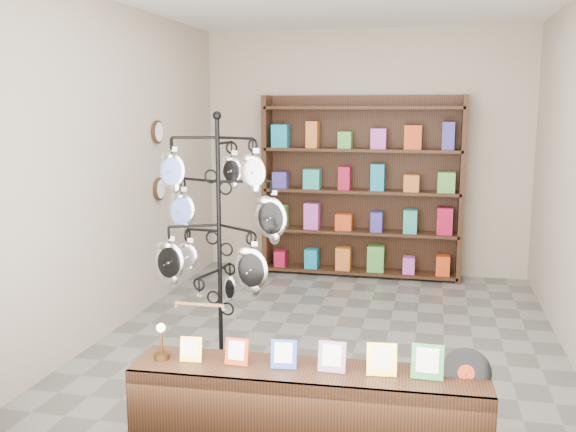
% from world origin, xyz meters
% --- Properties ---
extents(ground, '(5.00, 5.00, 0.00)m').
position_xyz_m(ground, '(0.00, 0.00, 0.00)').
color(ground, slate).
rests_on(ground, ground).
extents(room_envelope, '(5.00, 5.00, 5.00)m').
position_xyz_m(room_envelope, '(0.00, 0.00, 1.85)').
color(room_envelope, '#AE9E8C').
rests_on(room_envelope, ground).
extents(display_tree, '(1.04, 0.90, 2.03)m').
position_xyz_m(display_tree, '(-0.71, -0.93, 1.17)').
color(display_tree, black).
rests_on(display_tree, ground).
extents(front_shelf, '(2.13, 0.53, 0.75)m').
position_xyz_m(front_shelf, '(0.18, -1.94, 0.26)').
color(front_shelf, black).
rests_on(front_shelf, ground).
extents(back_shelving, '(2.42, 0.36, 2.20)m').
position_xyz_m(back_shelving, '(0.00, 2.30, 1.03)').
color(back_shelving, black).
rests_on(back_shelving, ground).
extents(wall_clocks, '(0.03, 0.24, 0.84)m').
position_xyz_m(wall_clocks, '(-1.97, 0.80, 1.50)').
color(wall_clocks, black).
rests_on(wall_clocks, ground).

